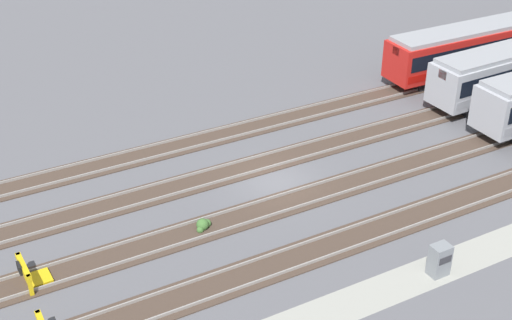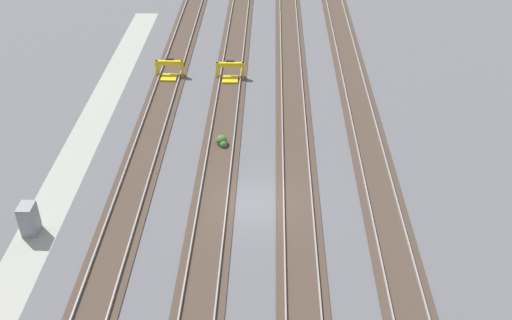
{
  "view_description": "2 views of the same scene",
  "coord_description": "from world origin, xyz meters",
  "px_view_note": "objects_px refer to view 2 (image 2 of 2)",
  "views": [
    {
      "loc": [
        -17.43,
        -29.3,
        21.11
      ],
      "look_at": [
        -1.3,
        0.0,
        1.8
      ],
      "focal_mm": 50.0,
      "sensor_mm": 36.0,
      "label": 1
    },
    {
      "loc": [
        23.96,
        0.68,
        18.81
      ],
      "look_at": [
        -1.3,
        0.0,
        1.8
      ],
      "focal_mm": 42.0,
      "sensor_mm": 36.0,
      "label": 2
    }
  ],
  "objects_px": {
    "electrical_cabinet": "(29,219)",
    "weed_clump": "(222,141)",
    "bumper_stop_near_inner_track": "(230,72)",
    "bumper_stop_nearest_track": "(169,70)"
  },
  "relations": [
    {
      "from": "electrical_cabinet",
      "to": "weed_clump",
      "type": "xyz_separation_m",
      "value": [
        -8.0,
        8.49,
        -0.56
      ]
    },
    {
      "from": "electrical_cabinet",
      "to": "bumper_stop_nearest_track",
      "type": "bearing_deg",
      "value": 166.24
    },
    {
      "from": "bumper_stop_nearest_track",
      "to": "bumper_stop_near_inner_track",
      "type": "relative_size",
      "value": 1.0
    },
    {
      "from": "bumper_stop_near_inner_track",
      "to": "bumper_stop_nearest_track",
      "type": "bearing_deg",
      "value": -92.67
    },
    {
      "from": "bumper_stop_near_inner_track",
      "to": "electrical_cabinet",
      "type": "bearing_deg",
      "value": -26.91
    },
    {
      "from": "bumper_stop_nearest_track",
      "to": "electrical_cabinet",
      "type": "relative_size",
      "value": 1.25
    },
    {
      "from": "electrical_cabinet",
      "to": "weed_clump",
      "type": "distance_m",
      "value": 11.68
    },
    {
      "from": "bumper_stop_nearest_track",
      "to": "electrical_cabinet",
      "type": "bearing_deg",
      "value": -13.76
    },
    {
      "from": "weed_clump",
      "to": "bumper_stop_near_inner_track",
      "type": "bearing_deg",
      "value": -179.73
    },
    {
      "from": "bumper_stop_near_inner_track",
      "to": "electrical_cabinet",
      "type": "relative_size",
      "value": 1.25
    }
  ]
}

